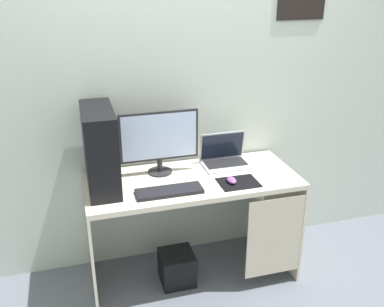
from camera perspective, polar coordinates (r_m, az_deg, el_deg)
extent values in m
plane|color=slate|center=(3.31, 0.00, -15.44)|extent=(8.00, 8.00, 0.00)
cube|color=beige|center=(3.03, -1.82, 8.48)|extent=(4.00, 0.04, 2.60)
cube|color=black|center=(3.24, 14.32, 19.04)|extent=(0.36, 0.01, 0.26)
cube|color=beige|center=(2.90, 0.00, -3.60)|extent=(1.42, 0.61, 0.03)
cube|color=beige|center=(3.01, -13.27, -11.79)|extent=(0.02, 0.61, 0.74)
cube|color=beige|center=(3.33, 11.84, -8.02)|extent=(0.02, 0.61, 0.74)
cube|color=beige|center=(3.00, 10.88, -10.86)|extent=(0.40, 0.01, 0.59)
cube|color=black|center=(2.74, -12.05, 0.59)|extent=(0.19, 0.49, 0.52)
cylinder|color=#232326|center=(2.98, -4.25, -2.40)|extent=(0.17, 0.17, 0.01)
cylinder|color=#232326|center=(2.96, -4.28, -1.52)|extent=(0.04, 0.04, 0.09)
cube|color=#232326|center=(2.87, -4.36, 2.31)|extent=(0.53, 0.02, 0.34)
cube|color=#B2C6EA|center=(2.86, -4.32, 2.24)|extent=(0.50, 0.00, 0.31)
cube|color=#B7BCC6|center=(3.08, 4.56, -1.51)|extent=(0.33, 0.23, 0.01)
cube|color=black|center=(3.10, 4.45, -1.25)|extent=(0.29, 0.15, 0.00)
cube|color=#B7BCC6|center=(3.12, 4.01, 1.06)|extent=(0.33, 0.04, 0.21)
cube|color=black|center=(3.12, 4.05, 1.00)|extent=(0.31, 0.03, 0.19)
cube|color=black|center=(2.70, -3.03, -5.00)|extent=(0.42, 0.14, 0.02)
cube|color=black|center=(2.85, 6.16, -3.85)|extent=(0.26, 0.20, 0.00)
ellipsoid|color=#8C4C99|center=(2.83, 5.25, -3.52)|extent=(0.06, 0.10, 0.03)
cube|color=black|center=(3.16, -2.00, -14.82)|extent=(0.23, 0.23, 0.23)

